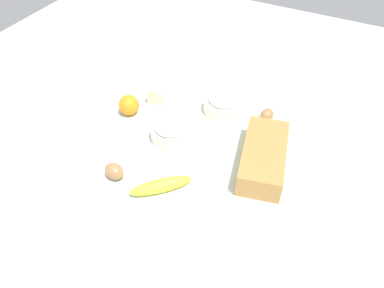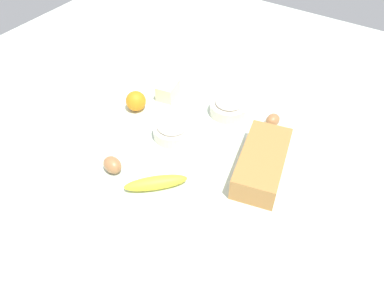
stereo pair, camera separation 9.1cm
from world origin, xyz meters
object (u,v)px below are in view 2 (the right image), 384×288
Objects in this scene: sugar_bowl at (172,129)px; orange_fruit at (136,101)px; egg_beside_bowl at (112,165)px; flour_bowl at (228,106)px; egg_near_butter at (273,120)px; butter_block at (168,90)px; banana at (156,183)px; loaf_pan at (262,162)px.

orange_fruit is (-0.05, -0.20, 0.01)m from sugar_bowl.
orange_fruit is at bearing -154.66° from egg_beside_bowl.
flour_bowl is 2.39× the size of egg_near_butter.
flour_bowl is 2.05× the size of egg_beside_bowl.
orange_fruit reaches higher than butter_block.
orange_fruit reaches higher than sugar_bowl.
banana is (0.21, 0.09, -0.01)m from sugar_bowl.
orange_fruit is 0.50m from egg_near_butter.
egg_near_butter is 0.86× the size of egg_beside_bowl.
egg_beside_bowl is at bearing -34.94° from egg_near_butter.
flour_bowl is at bearing 178.71° from banana.
orange_fruit is at bearing -106.08° from loaf_pan.
butter_block is (0.04, -0.24, -0.00)m from flour_bowl.
orange_fruit reaches higher than egg_beside_bowl.
egg_near_butter is at bearing 98.85° from flour_bowl.
orange_fruit reaches higher than flour_bowl.
loaf_pan is at bearing 15.46° from egg_near_butter.
banana is 0.48m from egg_near_butter.
flour_bowl is 0.24m from butter_block.
sugar_bowl is 2.31× the size of egg_near_butter.
loaf_pan is at bearing 86.79° from orange_fruit.
flour_bowl is at bearing 155.22° from sugar_bowl.
orange_fruit is 0.31m from egg_beside_bowl.
egg_beside_bowl is at bearing -20.20° from flour_bowl.
banana is at bearing 22.62° from sugar_bowl.
flour_bowl is at bearing 159.80° from egg_beside_bowl.
egg_beside_bowl reaches higher than egg_near_butter.
banana is at bearing -58.46° from loaf_pan.
sugar_bowl is 0.35m from egg_near_butter.
loaf_pan is 0.33m from banana.
sugar_bowl is 0.23m from banana.
sugar_bowl is at bearing -47.80° from egg_near_butter.
loaf_pan reaches higher than butter_block.
egg_near_butter is at bearing 99.24° from butter_block.
flour_bowl is 0.17m from egg_near_butter.
egg_near_butter is at bearing -177.41° from loaf_pan.
banana is 2.85× the size of egg_beside_bowl.
loaf_pan reaches higher than flour_bowl.
sugar_bowl is at bearing -24.78° from flour_bowl.
butter_block is (-0.38, -0.23, 0.01)m from banana.
butter_block is at bearing -169.10° from egg_beside_bowl.
butter_block reaches higher than banana.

